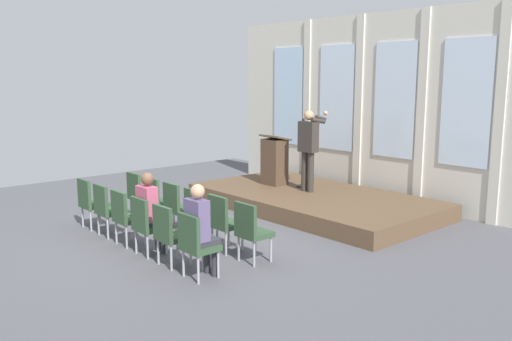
{
  "coord_description": "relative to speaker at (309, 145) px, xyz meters",
  "views": [
    {
      "loc": [
        7.62,
        -4.85,
        2.79
      ],
      "look_at": [
        -0.07,
        1.91,
        1.0
      ],
      "focal_mm": 37.71,
      "sensor_mm": 36.0,
      "label": 1
    }
  ],
  "objects": [
    {
      "name": "chair_r0_c5",
      "position": [
        1.92,
        -3.29,
        -0.83
      ],
      "size": [
        0.46,
        0.44,
        0.94
      ],
      "color": "#99999E",
      "rests_on": "ground"
    },
    {
      "name": "lectern",
      "position": [
        -1.02,
        -0.04,
        -0.47
      ],
      "size": [
        0.6,
        0.48,
        1.16
      ],
      "color": "#4C3828",
      "rests_on": "stage_platform"
    },
    {
      "name": "chair_r0_c4",
      "position": [
        1.24,
        -3.29,
        -0.83
      ],
      "size": [
        0.46,
        0.44,
        0.94
      ],
      "color": "#99999E",
      "rests_on": "ground"
    },
    {
      "name": "chair_r1_c4",
      "position": [
        1.24,
        -4.3,
        -0.83
      ],
      "size": [
        0.46,
        0.44,
        0.94
      ],
      "color": "#99999E",
      "rests_on": "ground"
    },
    {
      "name": "chair_r1_c1",
      "position": [
        -0.79,
        -4.3,
        -0.83
      ],
      "size": [
        0.46,
        0.44,
        0.94
      ],
      "color": "#99999E",
      "rests_on": "ground"
    },
    {
      "name": "audience_r1_c5",
      "position": [
        1.92,
        -4.22,
        -0.61
      ],
      "size": [
        0.36,
        0.39,
        1.35
      ],
      "color": "#2D2D33",
      "rests_on": "ground"
    },
    {
      "name": "stage_platform",
      "position": [
        0.22,
        -0.07,
        -1.19
      ],
      "size": [
        5.25,
        2.83,
        0.34
      ],
      "primitive_type": "cube",
      "color": "brown",
      "rests_on": "ground"
    },
    {
      "name": "chair_r1_c2",
      "position": [
        -0.11,
        -4.3,
        -0.83
      ],
      "size": [
        0.46,
        0.44,
        0.94
      ],
      "color": "#99999E",
      "rests_on": "ground"
    },
    {
      "name": "chair_r0_c0",
      "position": [
        -1.47,
        -3.29,
        -0.83
      ],
      "size": [
        0.46,
        0.44,
        0.94
      ],
      "color": "#99999E",
      "rests_on": "ground"
    },
    {
      "name": "chair_r0_c3",
      "position": [
        0.56,
        -3.29,
        -0.83
      ],
      "size": [
        0.46,
        0.44,
        0.94
      ],
      "color": "#99999E",
      "rests_on": "ground"
    },
    {
      "name": "chair_r1_c0",
      "position": [
        -1.47,
        -4.3,
        -0.83
      ],
      "size": [
        0.46,
        0.44,
        0.94
      ],
      "color": "#99999E",
      "rests_on": "ground"
    },
    {
      "name": "chair_r0_c1",
      "position": [
        -0.79,
        -3.29,
        -0.83
      ],
      "size": [
        0.46,
        0.44,
        0.94
      ],
      "color": "#99999E",
      "rests_on": "ground"
    },
    {
      "name": "speaker",
      "position": [
        0.0,
        0.0,
        0.0
      ],
      "size": [
        0.51,
        0.69,
        1.75
      ],
      "color": "#332D28",
      "rests_on": "stage_platform"
    },
    {
      "name": "chair_r1_c5",
      "position": [
        1.92,
        -4.3,
        -0.83
      ],
      "size": [
        0.46,
        0.44,
        0.94
      ],
      "color": "#99999E",
      "rests_on": "ground"
    },
    {
      "name": "ground_plane",
      "position": [
        0.22,
        -3.55,
        -1.36
      ],
      "size": [
        13.5,
        13.5,
        0.0
      ],
      "primitive_type": "plane",
      "color": "#4C4C51"
    },
    {
      "name": "mic_stand",
      "position": [
        -0.41,
        0.26,
        -0.69
      ],
      "size": [
        0.28,
        0.28,
        1.55
      ],
      "color": "black",
      "rests_on": "stage_platform"
    },
    {
      "name": "chair_r0_c2",
      "position": [
        -0.11,
        -3.29,
        -0.83
      ],
      "size": [
        0.46,
        0.44,
        0.94
      ],
      "color": "#99999E",
      "rests_on": "ground"
    },
    {
      "name": "chair_r1_c3",
      "position": [
        0.56,
        -4.3,
        -0.83
      ],
      "size": [
        0.46,
        0.44,
        0.94
      ],
      "color": "#99999E",
      "rests_on": "ground"
    },
    {
      "name": "rear_partition",
      "position": [
        0.27,
        1.63,
        0.75
      ],
      "size": [
        8.16,
        0.14,
        4.19
      ],
      "color": "beige",
      "rests_on": "ground"
    },
    {
      "name": "audience_r1_c3",
      "position": [
        0.56,
        -4.22,
        -0.63
      ],
      "size": [
        0.36,
        0.39,
        1.32
      ],
      "color": "#2D2D33",
      "rests_on": "ground"
    }
  ]
}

